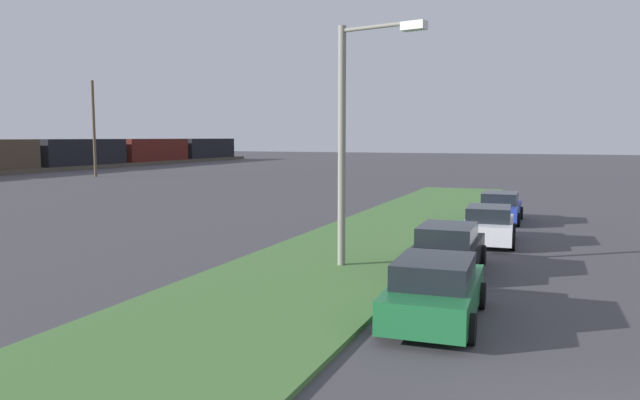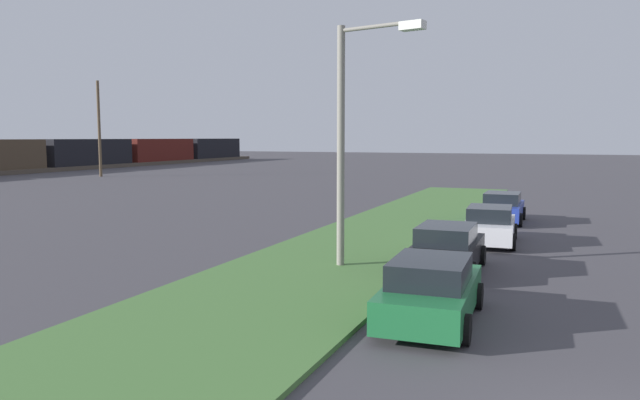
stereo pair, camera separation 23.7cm
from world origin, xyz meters
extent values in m
cube|color=#477238|center=(10.00, 8.45, 0.06)|extent=(60.00, 6.00, 0.12)
cube|color=#1E6B38|center=(5.03, 4.14, 0.57)|extent=(4.37, 1.96, 0.70)
cube|color=black|center=(4.83, 4.14, 1.19)|extent=(2.26, 1.68, 0.55)
cylinder|color=black|center=(6.35, 5.09, 0.32)|extent=(0.65, 0.24, 0.64)
cylinder|color=black|center=(6.42, 3.30, 0.32)|extent=(0.65, 0.24, 0.64)
cylinder|color=black|center=(3.65, 4.99, 0.32)|extent=(0.65, 0.24, 0.64)
cylinder|color=black|center=(3.72, 3.19, 0.32)|extent=(0.65, 0.24, 0.64)
cube|color=black|center=(10.25, 4.74, 0.57)|extent=(4.33, 1.87, 0.70)
cube|color=black|center=(10.05, 4.73, 1.19)|extent=(2.23, 1.64, 0.55)
cylinder|color=black|center=(11.59, 5.66, 0.32)|extent=(0.64, 0.23, 0.64)
cylinder|color=black|center=(11.62, 3.86, 0.32)|extent=(0.64, 0.23, 0.64)
cylinder|color=black|center=(8.89, 5.61, 0.32)|extent=(0.64, 0.23, 0.64)
cylinder|color=black|center=(8.92, 3.81, 0.32)|extent=(0.64, 0.23, 0.64)
cube|color=silver|center=(15.87, 4.10, 0.57)|extent=(4.40, 2.04, 0.70)
cube|color=black|center=(15.67, 4.09, 1.19)|extent=(2.29, 1.72, 0.55)
cylinder|color=black|center=(17.16, 5.07, 0.32)|extent=(0.65, 0.26, 0.64)
cylinder|color=black|center=(17.26, 3.28, 0.32)|extent=(0.65, 0.26, 0.64)
cylinder|color=black|center=(14.47, 4.92, 0.32)|extent=(0.65, 0.26, 0.64)
cylinder|color=black|center=(14.57, 3.12, 0.32)|extent=(0.65, 0.26, 0.64)
cube|color=#23389E|center=(22.18, 4.21, 0.57)|extent=(4.31, 1.84, 0.70)
cube|color=black|center=(21.98, 4.21, 1.19)|extent=(2.21, 1.62, 0.55)
cylinder|color=black|center=(23.53, 5.12, 0.32)|extent=(0.64, 0.23, 0.64)
cylinder|color=black|center=(23.54, 3.32, 0.32)|extent=(0.64, 0.23, 0.64)
cylinder|color=black|center=(20.83, 5.10, 0.32)|extent=(0.64, 0.23, 0.64)
cylinder|color=black|center=(20.84, 3.30, 0.32)|extent=(0.64, 0.23, 0.64)
cube|color=black|center=(53.73, 59.75, 2.20)|extent=(14.00, 3.00, 3.40)
cube|color=#511914|center=(68.93, 59.75, 2.20)|extent=(14.00, 3.00, 3.40)
cube|color=black|center=(84.13, 59.75, 2.20)|extent=(14.00, 3.00, 3.40)
cylinder|color=gray|center=(9.40, 7.93, 3.75)|extent=(0.24, 0.24, 7.50)
cylinder|color=gray|center=(9.13, 6.76, 7.35)|extent=(0.67, 2.36, 0.12)
cube|color=silver|center=(8.85, 5.59, 7.25)|extent=(0.51, 0.76, 0.24)
cylinder|color=brown|center=(41.85, 46.86, 5.00)|extent=(0.30, 0.30, 10.00)
camera|label=1|loc=(-8.22, 1.70, 4.13)|focal=33.76mm
camera|label=2|loc=(-8.14, 1.48, 4.13)|focal=33.76mm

